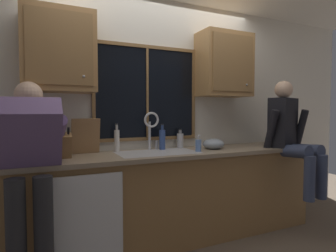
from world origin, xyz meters
The scene contains 23 objects.
back_wall centered at (0.00, 0.06, 1.27)m, with size 5.81×0.12×2.55m, color silver.
window_glass centered at (-0.07, -0.01, 1.52)m, with size 1.10×0.02×0.95m, color black.
window_frame_top centered at (-0.07, -0.02, 2.02)m, with size 1.17×0.02×0.04m, color brown.
window_frame_bottom centered at (-0.07, -0.02, 1.03)m, with size 1.17×0.02×0.04m, color brown.
window_frame_left centered at (-0.64, -0.02, 1.52)m, with size 0.04×0.02×0.95m, color brown.
window_frame_right centered at (0.49, -0.02, 1.52)m, with size 0.04×0.02×0.95m, color brown.
window_mullion_center centered at (-0.07, -0.02, 1.52)m, with size 0.02×0.02×0.95m, color brown.
lower_cabinet_run centered at (0.00, -0.29, 0.44)m, with size 3.41×0.58×0.88m, color olive.
countertop centered at (0.00, -0.31, 0.90)m, with size 3.47×0.62×0.04m, color gray.
dishwasher_front centered at (-0.82, -0.61, 0.46)m, with size 0.60×0.02×0.74m, color white.
upper_cabinet_left centered at (-0.96, -0.17, 1.86)m, with size 0.61×0.36×0.72m.
upper_cabinet_right centered at (0.81, -0.17, 1.86)m, with size 0.61×0.36×0.72m.
sink centered at (-0.07, -0.30, 0.82)m, with size 0.80×0.46×0.21m.
faucet centered at (-0.07, -0.12, 1.17)m, with size 0.18×0.09×0.40m.
person_standing centered at (-1.21, -0.61, 0.96)m, with size 0.53×0.69×1.56m.
person_sitting_on_counter centered at (1.43, -0.57, 1.10)m, with size 0.54×0.66×1.26m.
knife_block centered at (-0.95, -0.29, 1.03)m, with size 0.12×0.18×0.32m.
cutting_board centered at (-0.73, -0.09, 1.09)m, with size 0.26×0.02×0.35m, color #997047.
mixing_bowl centered at (0.58, -0.30, 0.97)m, with size 0.23×0.23×0.12m, color #8C99A8.
soap_dispenser centered at (0.33, -0.42, 0.99)m, with size 0.06×0.07×0.17m.
bottle_green_glass centered at (-0.43, -0.11, 1.04)m, with size 0.05×0.05×0.29m.
bottle_tall_clear centered at (0.05, -0.13, 1.03)m, with size 0.07×0.07×0.27m.
bottle_amber_small centered at (0.29, -0.08, 1.01)m, with size 0.07×0.07×0.21m.
Camera 1 is at (-1.13, -2.85, 1.32)m, focal length 29.93 mm.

